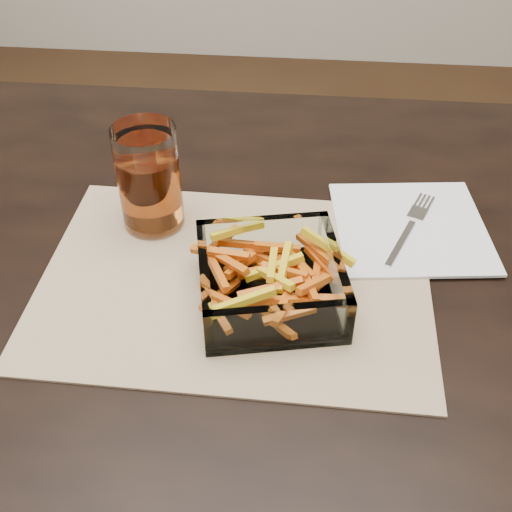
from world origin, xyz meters
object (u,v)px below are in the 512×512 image
Objects in this scene: fork at (410,226)px; dining_table at (244,322)px; glass_bowl at (270,283)px; tumbler at (149,182)px.

dining_table is at bearing -131.88° from fork.
glass_bowl is 1.33× the size of tumbler.
glass_bowl is at bearing -38.33° from tumbler.
dining_table is at bearing 128.03° from glass_bowl.
fork is (0.17, 0.14, -0.02)m from glass_bowl.
fork is at bearing 40.00° from glass_bowl.
dining_table is 8.83× the size of glass_bowl.
dining_table is at bearing -33.09° from tumbler.
glass_bowl is 0.21m from tumbler.
dining_table is 0.13m from glass_bowl.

